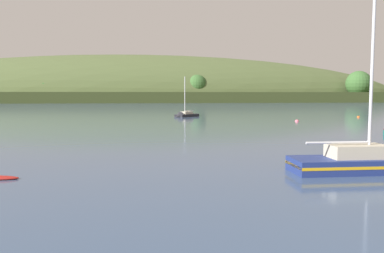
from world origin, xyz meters
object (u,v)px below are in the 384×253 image
object	(u,v)px
sailboat_midwater_white	(369,166)
sailboat_near_mooring	(185,116)
mooring_buoy_foreground	(297,122)
mooring_buoy_off_fishing_boat	(358,117)

from	to	relation	value
sailboat_midwater_white	sailboat_near_mooring	bearing A→B (deg)	96.14
sailboat_midwater_white	mooring_buoy_foreground	xyz separation A→B (m)	(13.25, 42.54, -0.35)
sailboat_midwater_white	mooring_buoy_off_fishing_boat	size ratio (longest dim) A/B	22.09
sailboat_near_mooring	sailboat_midwater_white	bearing A→B (deg)	52.22
sailboat_midwater_white	mooring_buoy_off_fishing_boat	bearing A→B (deg)	61.24
sailboat_near_mooring	mooring_buoy_foreground	distance (m)	24.52
sailboat_midwater_white	mooring_buoy_off_fishing_boat	distance (m)	61.17
sailboat_near_mooring	mooring_buoy_foreground	size ratio (longest dim) A/B	12.28
sailboat_midwater_white	mooring_buoy_foreground	world-z (taller)	sailboat_midwater_white
sailboat_near_mooring	mooring_buoy_off_fishing_boat	size ratio (longest dim) A/B	14.08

